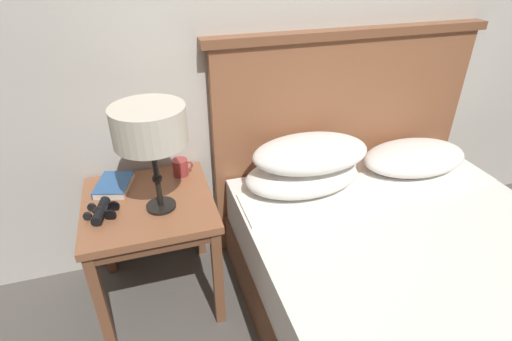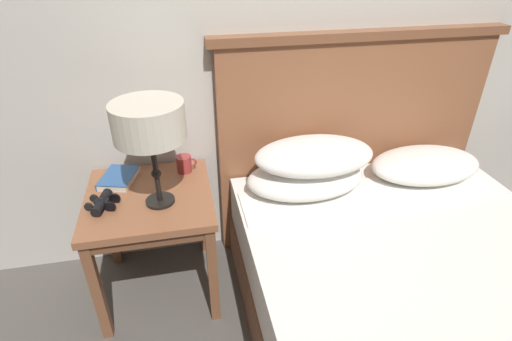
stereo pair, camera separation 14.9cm
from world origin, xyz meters
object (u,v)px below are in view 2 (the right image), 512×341
object	(u,v)px
bed	(410,283)
table_lamp	(149,124)
nightstand	(151,209)
coffee_mug	(184,164)
book_on_nightstand	(118,178)
binoculars_pair	(102,202)

from	to	relation	value
bed	table_lamp	world-z (taller)	bed
nightstand	bed	xyz separation A→B (m)	(1.11, -0.51, -0.21)
table_lamp	coffee_mug	distance (m)	0.44
nightstand	coffee_mug	size ratio (longest dim) A/B	5.77
table_lamp	book_on_nightstand	world-z (taller)	table_lamp
bed	coffee_mug	distance (m)	1.20
table_lamp	binoculars_pair	size ratio (longest dim) A/B	2.88
table_lamp	nightstand	bearing A→B (deg)	128.41
nightstand	bed	distance (m)	1.23
nightstand	coffee_mug	world-z (taller)	coffee_mug
book_on_nightstand	coffee_mug	xyz separation A→B (m)	(0.32, 0.03, 0.03)
binoculars_pair	coffee_mug	distance (m)	0.44
nightstand	bed	bearing A→B (deg)	-24.60
book_on_nightstand	coffee_mug	distance (m)	0.33
nightstand	table_lamp	xyz separation A→B (m)	(0.05, -0.07, 0.46)
nightstand	binoculars_pair	world-z (taller)	binoculars_pair
nightstand	coffee_mug	xyz separation A→B (m)	(0.18, 0.18, 0.12)
nightstand	table_lamp	world-z (taller)	table_lamp
nightstand	table_lamp	bearing A→B (deg)	-51.59
table_lamp	book_on_nightstand	xyz separation A→B (m)	(-0.20, 0.23, -0.37)
binoculars_pair	coffee_mug	xyz separation A→B (m)	(0.37, 0.24, 0.02)
nightstand	binoculars_pair	bearing A→B (deg)	-164.53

